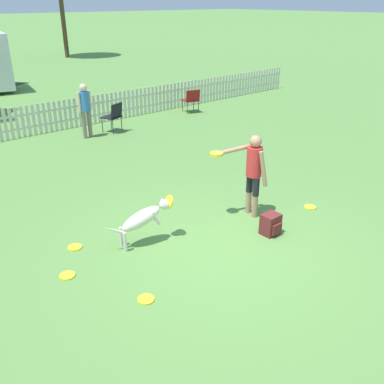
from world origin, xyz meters
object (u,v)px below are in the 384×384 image
object	(u,v)px
frisbee_near_handler	(67,276)
folding_chair_center	(192,99)
frisbee_far_scatter	(310,207)
spectator_standing	(85,106)
leaping_dog	(143,218)
backpack_on_grass	(271,224)
handler_person	(252,167)
frisbee_near_dog	(146,299)
frisbee_midfield	(75,247)
folding_chair_blue_left	(114,115)

from	to	relation	value
frisbee_near_handler	folding_chair_center	bearing A→B (deg)	39.18
frisbee_far_scatter	spectator_standing	world-z (taller)	spectator_standing
spectator_standing	leaping_dog	bearing A→B (deg)	67.18
frisbee_far_scatter	folding_chair_center	world-z (taller)	folding_chair_center
backpack_on_grass	handler_person	bearing A→B (deg)	70.22
backpack_on_grass	spectator_standing	size ratio (longest dim) A/B	0.24
frisbee_near_dog	frisbee_near_handler	bearing A→B (deg)	115.48
handler_person	frisbee_far_scatter	bearing A→B (deg)	-105.26
backpack_on_grass	frisbee_far_scatter	bearing A→B (deg)	6.40
handler_person	frisbee_far_scatter	distance (m)	1.57
handler_person	frisbee_midfield	bearing A→B (deg)	82.93
frisbee_near_handler	folding_chair_blue_left	xyz separation A→B (m)	(4.38, 5.94, 0.52)
leaping_dog	frisbee_far_scatter	world-z (taller)	leaping_dog
frisbee_near_dog	frisbee_midfield	xyz separation A→B (m)	(-0.13, 1.84, 0.00)
backpack_on_grass	frisbee_near_handler	bearing A→B (deg)	160.99
frisbee_near_handler	spectator_standing	bearing A→B (deg)	59.66
frisbee_near_dog	frisbee_midfield	size ratio (longest dim) A/B	1.00
frisbee_near_dog	folding_chair_blue_left	xyz separation A→B (m)	(3.81, 7.14, 0.52)
folding_chair_blue_left	backpack_on_grass	bearing A→B (deg)	60.94
leaping_dog	frisbee_midfield	distance (m)	1.22
frisbee_near_dog	frisbee_far_scatter	distance (m)	4.03
leaping_dog	backpack_on_grass	world-z (taller)	leaping_dog
handler_person	frisbee_near_dog	bearing A→B (deg)	117.19
leaping_dog	folding_chair_center	xyz separation A→B (m)	(6.31, 6.25, 0.02)
frisbee_near_handler	frisbee_far_scatter	distance (m)	4.69
frisbee_near_handler	folding_chair_blue_left	world-z (taller)	folding_chair_blue_left
leaping_dog	frisbee_near_dog	xyz separation A→B (m)	(-0.83, -1.23, -0.46)
leaping_dog	frisbee_midfield	world-z (taller)	leaping_dog
frisbee_near_handler	backpack_on_grass	xyz separation A→B (m)	(3.22, -1.11, 0.17)
handler_person	frisbee_near_dog	size ratio (longest dim) A/B	6.70
frisbee_near_handler	backpack_on_grass	distance (m)	3.41
folding_chair_center	frisbee_far_scatter	bearing A→B (deg)	83.49
folding_chair_blue_left	folding_chair_center	distance (m)	3.35
backpack_on_grass	folding_chair_blue_left	distance (m)	7.16
backpack_on_grass	spectator_standing	xyz separation A→B (m)	(0.29, 7.09, 0.74)
folding_chair_center	frisbee_near_handler	bearing A→B (deg)	55.98
leaping_dog	folding_chair_blue_left	distance (m)	6.62
frisbee_near_handler	folding_chair_blue_left	bearing A→B (deg)	53.63
leaping_dog	folding_chair_center	distance (m)	8.88
frisbee_midfield	backpack_on_grass	bearing A→B (deg)	-32.29
handler_person	folding_chair_blue_left	world-z (taller)	handler_person
leaping_dog	backpack_on_grass	xyz separation A→B (m)	(1.82, -1.15, -0.29)
leaping_dog	frisbee_near_dog	distance (m)	1.55
leaping_dog	folding_chair_blue_left	world-z (taller)	folding_chair_blue_left
folding_chair_center	spectator_standing	distance (m)	4.24
frisbee_near_dog	folding_chair_center	distance (m)	10.35
frisbee_midfield	frisbee_near_handler	bearing A→B (deg)	-124.33
folding_chair_blue_left	spectator_standing	size ratio (longest dim) A/B	0.58
frisbee_near_handler	frisbee_midfield	distance (m)	0.78
frisbee_midfield	folding_chair_center	bearing A→B (deg)	37.80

